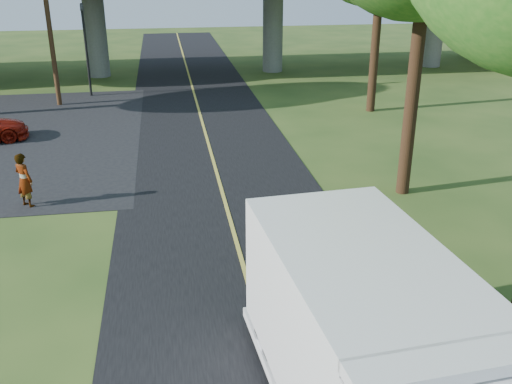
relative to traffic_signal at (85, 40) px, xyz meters
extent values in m
cube|color=black|center=(6.00, -16.00, -3.19)|extent=(7.00, 90.00, 0.02)
cube|color=gold|center=(6.00, -16.00, -3.17)|extent=(0.12, 90.00, 0.01)
cylinder|color=slate|center=(0.00, 6.00, -0.50)|extent=(1.40, 1.40, 5.40)
cylinder|color=slate|center=(12.00, 6.00, -0.50)|extent=(1.40, 1.40, 5.40)
cylinder|color=slate|center=(24.00, 6.00, -0.50)|extent=(1.40, 1.40, 5.40)
cylinder|color=black|center=(0.00, 0.00, -0.60)|extent=(0.14, 0.14, 5.20)
imported|color=black|center=(0.00, 0.00, 1.40)|extent=(0.18, 0.22, 1.10)
cylinder|color=#472D19|center=(-1.50, -2.00, 1.30)|extent=(0.26, 0.26, 9.00)
cylinder|color=#382314|center=(12.20, -17.00, 0.65)|extent=(0.44, 0.44, 7.70)
cylinder|color=#382314|center=(15.00, -6.00, 0.13)|extent=(0.44, 0.44, 6.65)
cube|color=white|center=(7.22, -26.49, -1.29)|extent=(3.12, 5.22, 2.57)
cylinder|color=black|center=(5.95, -25.10, -2.69)|extent=(0.40, 1.05, 1.03)
cylinder|color=black|center=(8.27, -24.92, -2.69)|extent=(0.40, 1.05, 1.03)
imported|color=gray|center=(-0.42, -16.15, -2.29)|extent=(0.79, 0.76, 1.82)
camera|label=1|loc=(4.20, -34.28, 4.40)|focal=40.00mm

